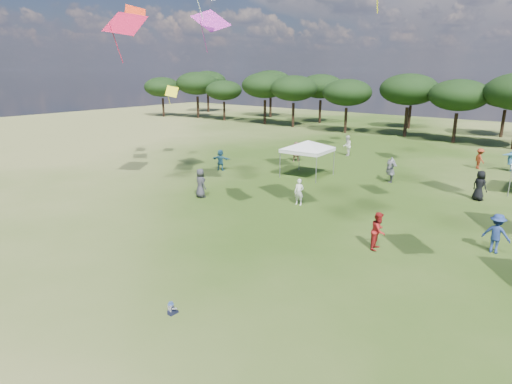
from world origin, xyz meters
TOP-DOWN VIEW (x-y plane):
  - ground at (0.00, 0.00)m, footprint 140.00×140.00m
  - tent_left at (-7.18, 21.49)m, footprint 6.38×6.38m
  - toddler at (-0.67, 2.45)m, footprint 0.30×0.33m
  - festival_crowd at (-0.33, 23.50)m, footprint 30.57×22.56m

SIDE VIEW (x-z plane):
  - ground at x=0.00m, z-range 0.00..0.00m
  - toddler at x=-0.67m, z-range -0.02..0.43m
  - festival_crowd at x=-0.33m, z-range -0.07..1.84m
  - tent_left at x=-7.18m, z-range 1.09..4.11m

